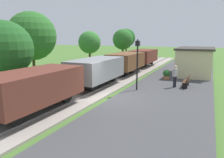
# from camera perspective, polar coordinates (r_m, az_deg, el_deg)

# --- Properties ---
(ground_plane) EXTENTS (160.00, 160.00, 0.00)m
(ground_plane) POSITION_cam_1_polar(r_m,az_deg,el_deg) (13.77, -0.87, -5.89)
(ground_plane) COLOR #47702D
(platform_slab) EXTENTS (6.00, 60.00, 0.25)m
(platform_slab) POSITION_cam_1_polar(r_m,az_deg,el_deg) (12.73, 12.31, -7.01)
(platform_slab) COLOR #424244
(platform_slab) RESTS_ON ground
(track_ballast) EXTENTS (3.80, 60.00, 0.12)m
(track_ballast) POSITION_cam_1_polar(r_m,az_deg,el_deg) (14.91, -9.22, -4.44)
(track_ballast) COLOR #9E9389
(track_ballast) RESTS_ON ground
(rail_near) EXTENTS (0.07, 60.00, 0.14)m
(rail_near) POSITION_cam_1_polar(r_m,az_deg,el_deg) (14.50, -6.87, -4.30)
(rail_near) COLOR slate
(rail_near) RESTS_ON track_ballast
(rail_far) EXTENTS (0.07, 60.00, 0.14)m
(rail_far) POSITION_cam_1_polar(r_m,az_deg,el_deg) (15.28, -11.48, -3.63)
(rail_far) COLOR slate
(rail_far) RESTS_ON track_ballast
(freight_train) EXTENTS (2.50, 26.00, 2.12)m
(freight_train) POSITION_cam_1_polar(r_m,az_deg,el_deg) (19.76, 0.39, 3.52)
(freight_train) COLOR brown
(freight_train) RESTS_ON rail_near
(station_hut) EXTENTS (3.50, 5.80, 2.78)m
(station_hut) POSITION_cam_1_polar(r_m,az_deg,el_deg) (23.12, 21.56, 4.51)
(station_hut) COLOR beige
(station_hut) RESTS_ON platform_slab
(bench_near_hut) EXTENTS (0.42, 1.50, 0.91)m
(bench_near_hut) POSITION_cam_1_polar(r_m,az_deg,el_deg) (17.29, 19.62, -0.53)
(bench_near_hut) COLOR #422819
(bench_near_hut) RESTS_ON platform_slab
(bench_down_platform) EXTENTS (0.42, 1.50, 0.91)m
(bench_down_platform) POSITION_cam_1_polar(r_m,az_deg,el_deg) (27.87, 21.80, 3.59)
(bench_down_platform) COLOR #422819
(bench_down_platform) RESTS_ON platform_slab
(person_waiting) EXTENTS (0.38, 0.45, 1.71)m
(person_waiting) POSITION_cam_1_polar(r_m,az_deg,el_deg) (16.81, 16.73, 0.93)
(person_waiting) COLOR black
(person_waiting) RESTS_ON platform_slab
(potted_planter) EXTENTS (0.64, 0.64, 0.92)m
(potted_planter) POSITION_cam_1_polar(r_m,az_deg,el_deg) (19.78, 14.52, 1.19)
(potted_planter) COLOR #9E6642
(potted_planter) RESTS_ON platform_slab
(lamp_post_near) EXTENTS (0.28, 0.28, 3.70)m
(lamp_post_near) POSITION_cam_1_polar(r_m,az_deg,el_deg) (15.17, 6.91, 6.42)
(lamp_post_near) COLOR black
(lamp_post_near) RESTS_ON platform_slab
(tree_trackside_near) EXTENTS (3.63, 3.63, 5.14)m
(tree_trackside_near) POSITION_cam_1_polar(r_m,az_deg,el_deg) (15.31, -27.16, 7.26)
(tree_trackside_near) COLOR #4C3823
(tree_trackside_near) RESTS_ON ground
(tree_trackside_mid) EXTENTS (4.69, 4.69, 6.51)m
(tree_trackside_mid) POSITION_cam_1_polar(r_m,az_deg,el_deg) (22.20, -20.89, 10.80)
(tree_trackside_mid) COLOR #4C3823
(tree_trackside_mid) RESTS_ON ground
(tree_trackside_far) EXTENTS (2.91, 2.91, 4.86)m
(tree_trackside_far) POSITION_cam_1_polar(r_m,az_deg,el_deg) (27.88, -6.12, 9.83)
(tree_trackside_far) COLOR #4C3823
(tree_trackside_far) RESTS_ON ground
(tree_field_left) EXTENTS (3.14, 3.14, 5.29)m
(tree_field_left) POSITION_cam_1_polar(r_m,az_deg,el_deg) (32.83, 2.95, 10.65)
(tree_field_left) COLOR #4C3823
(tree_field_left) RESTS_ON ground
(tree_field_distant) EXTENTS (3.41, 3.41, 5.65)m
(tree_field_distant) POSITION_cam_1_polar(r_m,az_deg,el_deg) (40.85, 3.89, 11.07)
(tree_field_distant) COLOR #4C3823
(tree_field_distant) RESTS_ON ground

